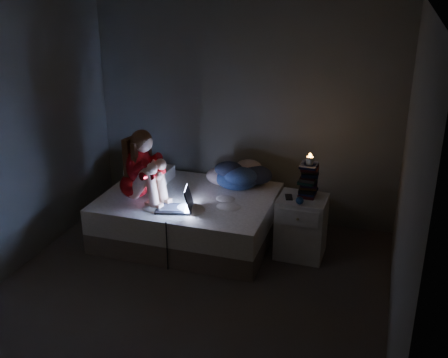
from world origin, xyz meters
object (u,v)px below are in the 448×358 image
at_px(candle, 310,160).
at_px(nightstand, 301,227).
at_px(woman, 134,164).
at_px(phone, 289,197).
at_px(laptop, 173,198).
at_px(bed, 189,217).

bearing_deg(candle, nightstand, -114.90).
height_order(woman, candle, woman).
relative_size(nightstand, phone, 4.67).
bearing_deg(laptop, nightstand, 2.62).
relative_size(candle, phone, 0.57).
distance_m(woman, nightstand, 1.88).
bearing_deg(phone, nightstand, -0.62).
distance_m(bed, laptop, 0.54).
bearing_deg(woman, phone, 20.53).
xyz_separation_m(candle, phone, (-0.17, -0.12, -0.38)).
bearing_deg(bed, laptop, -91.71).
distance_m(bed, candle, 1.52).
distance_m(laptop, phone, 1.18).
height_order(woman, phone, woman).
bearing_deg(phone, woman, 170.34).
distance_m(laptop, candle, 1.44).
bearing_deg(laptop, candle, 5.25).
bearing_deg(bed, candle, 3.25).
bearing_deg(nightstand, woman, -170.85).
height_order(laptop, candle, candle).
relative_size(bed, woman, 2.30).
xyz_separation_m(laptop, phone, (1.13, 0.34, 0.02)).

